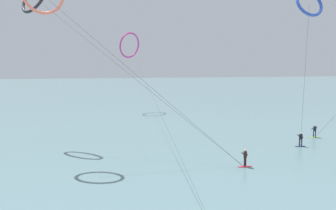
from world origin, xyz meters
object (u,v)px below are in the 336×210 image
object	(u,v)px
surfer_navy	(301,140)
kite_magenta	(130,45)
surfer_lime	(315,132)
surfer_crimson	(245,159)
kite_cobalt	(309,4)

from	to	relation	value
surfer_navy	kite_magenta	size ratio (longest dim) A/B	0.03
surfer_lime	kite_magenta	xyz separation A→B (m)	(-22.15, 28.40, 12.58)
surfer_crimson	kite_magenta	size ratio (longest dim) A/B	0.03
surfer_navy	surfer_crimson	bearing A→B (deg)	-84.38
surfer_crimson	surfer_lime	bearing A→B (deg)	171.81
surfer_lime	kite_cobalt	bearing A→B (deg)	-148.33
kite_cobalt	surfer_navy	bearing A→B (deg)	-131.75
surfer_crimson	kite_magenta	world-z (taller)	kite_magenta
kite_cobalt	kite_magenta	world-z (taller)	kite_cobalt
surfer_crimson	surfer_lime	world-z (taller)	same
surfer_navy	kite_magenta	xyz separation A→B (m)	(-17.62, 32.15, 12.58)
surfer_crimson	surfer_navy	distance (m)	10.99
surfer_navy	kite_magenta	bearing A→B (deg)	-175.98
surfer_crimson	kite_magenta	distance (m)	40.57
surfer_lime	kite_cobalt	distance (m)	16.30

